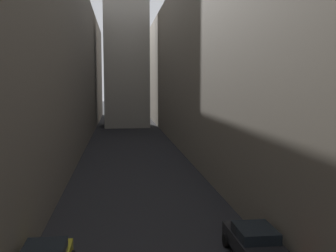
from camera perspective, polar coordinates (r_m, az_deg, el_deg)
name	(u,v)px	position (r m, az deg, el deg)	size (l,w,h in m)	color
ground_plane	(133,154)	(43.96, -5.11, -4.01)	(264.00, 264.00, 0.00)	black
building_block_left	(31,63)	(46.29, -19.14, 8.60)	(10.86, 108.00, 19.98)	#60594F
building_block_right	(234,64)	(47.26, 9.54, 8.80)	(12.97, 108.00, 19.98)	#756B5B
parked_car_right_far	(255,243)	(18.45, 12.47, -16.18)	(1.99, 4.48, 1.48)	black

